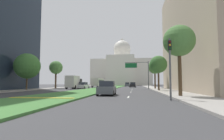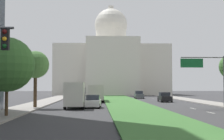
{
  "view_description": "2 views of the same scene",
  "coord_description": "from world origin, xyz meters",
  "px_view_note": "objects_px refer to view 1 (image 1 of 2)",
  "views": [
    {
      "loc": [
        8.05,
        -5.66,
        1.43
      ],
      "look_at": [
        0.06,
        56.23,
        5.99
      ],
      "focal_mm": 28.74,
      "sensor_mm": 36.0,
      "label": 1
    },
    {
      "loc": [
        -4.49,
        -4.02,
        2.78
      ],
      "look_at": [
        -2.15,
        49.47,
        5.33
      ],
      "focal_mm": 53.98,
      "sensor_mm": 36.0,
      "label": 2
    }
  ],
  "objects_px": {
    "capitol_building": "(122,70)",
    "traffic_light_near_right": "(170,61)",
    "street_tree_right_near": "(179,41)",
    "street_tree_right_mid": "(158,65)",
    "street_tree_left_mid": "(27,66)",
    "sedan_distant": "(133,85)",
    "box_truck_delivery": "(74,82)",
    "overhead_guide_sign": "(139,69)",
    "street_tree_left_far": "(56,68)",
    "sedan_lead_stopped": "(107,89)",
    "sedan_midblock": "(84,86)",
    "city_bus": "(98,82)",
    "street_tree_right_far": "(155,67)",
    "sedan_far_horizon": "(127,85)"
  },
  "relations": [
    {
      "from": "overhead_guide_sign",
      "to": "street_tree_right_near",
      "type": "xyz_separation_m",
      "value": [
        3.51,
        -23.42,
        1.1
      ]
    },
    {
      "from": "overhead_guide_sign",
      "to": "sedan_distant",
      "type": "xyz_separation_m",
      "value": [
        -1.81,
        17.59,
        -3.85
      ]
    },
    {
      "from": "capitol_building",
      "to": "traffic_light_near_right",
      "type": "height_order",
      "value": "capitol_building"
    },
    {
      "from": "street_tree_left_mid",
      "to": "street_tree_right_far",
      "type": "bearing_deg",
      "value": 25.72
    },
    {
      "from": "street_tree_right_near",
      "to": "sedan_midblock",
      "type": "xyz_separation_m",
      "value": [
        -17.61,
        25.46,
        -4.96
      ]
    },
    {
      "from": "street_tree_right_mid",
      "to": "sedan_distant",
      "type": "xyz_separation_m",
      "value": [
        -4.93,
        27.25,
        -3.95
      ]
    },
    {
      "from": "street_tree_right_near",
      "to": "street_tree_right_mid",
      "type": "xyz_separation_m",
      "value": [
        -0.39,
        13.76,
        -0.99
      ]
    },
    {
      "from": "capitol_building",
      "to": "street_tree_right_near",
      "type": "bearing_deg",
      "value": -82.24
    },
    {
      "from": "street_tree_left_mid",
      "to": "sedan_midblock",
      "type": "xyz_separation_m",
      "value": [
        7.55,
        12.48,
        -3.92
      ]
    },
    {
      "from": "capitol_building",
      "to": "street_tree_right_mid",
      "type": "distance_m",
      "value": 79.78
    },
    {
      "from": "sedan_midblock",
      "to": "city_bus",
      "type": "bearing_deg",
      "value": 89.0
    },
    {
      "from": "sedan_lead_stopped",
      "to": "sedan_far_horizon",
      "type": "height_order",
      "value": "sedan_far_horizon"
    },
    {
      "from": "street_tree_right_far",
      "to": "traffic_light_near_right",
      "type": "bearing_deg",
      "value": -93.69
    },
    {
      "from": "street_tree_left_mid",
      "to": "sedan_midblock",
      "type": "bearing_deg",
      "value": 58.82
    },
    {
      "from": "overhead_guide_sign",
      "to": "sedan_far_horizon",
      "type": "height_order",
      "value": "overhead_guide_sign"
    },
    {
      "from": "sedan_distant",
      "to": "city_bus",
      "type": "relative_size",
      "value": 0.42
    },
    {
      "from": "traffic_light_near_right",
      "to": "street_tree_right_mid",
      "type": "height_order",
      "value": "street_tree_right_mid"
    },
    {
      "from": "street_tree_right_far",
      "to": "sedan_lead_stopped",
      "type": "bearing_deg",
      "value": -109.37
    },
    {
      "from": "street_tree_left_far",
      "to": "street_tree_right_far",
      "type": "xyz_separation_m",
      "value": [
        25.02,
        0.42,
        -0.15
      ]
    },
    {
      "from": "street_tree_right_near",
      "to": "street_tree_right_far",
      "type": "distance_m",
      "value": 25.21
    },
    {
      "from": "sedan_distant",
      "to": "sedan_far_horizon",
      "type": "bearing_deg",
      "value": 98.75
    },
    {
      "from": "traffic_light_near_right",
      "to": "sedan_lead_stopped",
      "type": "bearing_deg",
      "value": 137.14
    },
    {
      "from": "overhead_guide_sign",
      "to": "street_tree_left_far",
      "type": "xyz_separation_m",
      "value": [
        -21.29,
        1.36,
        0.73
      ]
    },
    {
      "from": "sedan_midblock",
      "to": "street_tree_left_mid",
      "type": "bearing_deg",
      "value": -121.18
    },
    {
      "from": "overhead_guide_sign",
      "to": "sedan_distant",
      "type": "bearing_deg",
      "value": 95.89
    },
    {
      "from": "sedan_far_horizon",
      "to": "sedan_midblock",
      "type": "bearing_deg",
      "value": -107.04
    },
    {
      "from": "overhead_guide_sign",
      "to": "sedan_lead_stopped",
      "type": "xyz_separation_m",
      "value": [
        -4.38,
        -21.27,
        -3.86
      ]
    },
    {
      "from": "street_tree_right_far",
      "to": "sedan_far_horizon",
      "type": "xyz_separation_m",
      "value": [
        -8.06,
        32.15,
        -4.43
      ]
    },
    {
      "from": "box_truck_delivery",
      "to": "traffic_light_near_right",
      "type": "bearing_deg",
      "value": -56.94
    },
    {
      "from": "street_tree_right_near",
      "to": "street_tree_right_far",
      "type": "bearing_deg",
      "value": 89.5
    },
    {
      "from": "capitol_building",
      "to": "street_tree_right_near",
      "type": "distance_m",
      "value": 93.38
    },
    {
      "from": "sedan_midblock",
      "to": "sedan_distant",
      "type": "distance_m",
      "value": 19.82
    },
    {
      "from": "sedan_lead_stopped",
      "to": "sedan_midblock",
      "type": "relative_size",
      "value": 0.98
    },
    {
      "from": "sedan_far_horizon",
      "to": "street_tree_right_far",
      "type": "bearing_deg",
      "value": -75.93
    },
    {
      "from": "street_tree_right_mid",
      "to": "box_truck_delivery",
      "type": "height_order",
      "value": "street_tree_right_mid"
    },
    {
      "from": "traffic_light_near_right",
      "to": "street_tree_right_near",
      "type": "distance_m",
      "value": 4.67
    },
    {
      "from": "street_tree_left_far",
      "to": "sedan_distant",
      "type": "xyz_separation_m",
      "value": [
        19.48,
        16.23,
        -4.58
      ]
    },
    {
      "from": "street_tree_right_near",
      "to": "street_tree_left_mid",
      "type": "distance_m",
      "value": 28.33
    },
    {
      "from": "street_tree_left_far",
      "to": "sedan_midblock",
      "type": "bearing_deg",
      "value": 5.37
    },
    {
      "from": "overhead_guide_sign",
      "to": "sedan_midblock",
      "type": "xyz_separation_m",
      "value": [
        -14.1,
        2.03,
        -3.87
      ]
    },
    {
      "from": "overhead_guide_sign",
      "to": "sedan_midblock",
      "type": "distance_m",
      "value": 14.77
    },
    {
      "from": "street_tree_left_mid",
      "to": "sedan_distant",
      "type": "xyz_separation_m",
      "value": [
        19.84,
        28.03,
        -3.9
      ]
    },
    {
      "from": "sedan_far_horizon",
      "to": "box_truck_delivery",
      "type": "height_order",
      "value": "box_truck_delivery"
    },
    {
      "from": "overhead_guide_sign",
      "to": "street_tree_left_mid",
      "type": "relative_size",
      "value": 0.91
    },
    {
      "from": "sedan_midblock",
      "to": "sedan_lead_stopped",
      "type": "bearing_deg",
      "value": -67.35
    },
    {
      "from": "street_tree_left_mid",
      "to": "sedan_far_horizon",
      "type": "distance_m",
      "value": 47.8
    },
    {
      "from": "street_tree_left_mid",
      "to": "capitol_building",
      "type": "bearing_deg",
      "value": 81.02
    },
    {
      "from": "street_tree_right_near",
      "to": "street_tree_right_mid",
      "type": "relative_size",
      "value": 1.17
    },
    {
      "from": "street_tree_left_mid",
      "to": "sedan_lead_stopped",
      "type": "relative_size",
      "value": 1.69
    },
    {
      "from": "sedan_lead_stopped",
      "to": "street_tree_left_far",
      "type": "bearing_deg",
      "value": 126.77
    }
  ]
}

